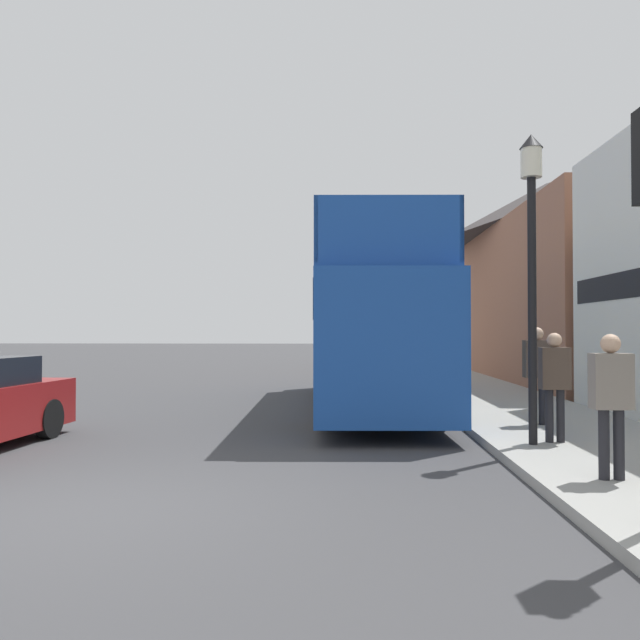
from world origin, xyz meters
name	(u,v)px	position (x,y,z in m)	size (l,w,h in m)	color
ground_plane	(286,374)	(0.00, 21.00, 0.00)	(144.00, 144.00, 0.00)	#3D3D3F
sidewalk	(447,378)	(6.55, 18.00, 0.07)	(3.36, 108.00, 0.14)	#999993
brick_terrace_rear	(547,279)	(11.22, 20.65, 4.11)	(6.00, 21.75, 8.22)	#9E664C
tour_bus	(367,331)	(3.18, 9.19, 1.88)	(2.89, 11.04, 4.13)	#19479E
parked_car_ahead_of_bus	(375,363)	(3.71, 16.73, 0.70)	(1.88, 4.48, 1.46)	black
pedestrian_nearest	(611,392)	(5.74, 1.11, 1.16)	(0.44, 0.24, 1.69)	#232328
pedestrian_second	(555,376)	(5.91, 3.58, 1.16)	(0.45, 0.25, 1.70)	#232328
pedestrian_third	(537,366)	(6.19, 5.43, 1.23)	(0.47, 0.26, 1.80)	#232328
lamp_post_nearest	(532,230)	(5.51, 3.38, 3.42)	(0.35, 0.35, 4.76)	black
lamp_post_second	(449,275)	(5.40, 10.45, 3.37)	(0.35, 0.35, 4.69)	black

